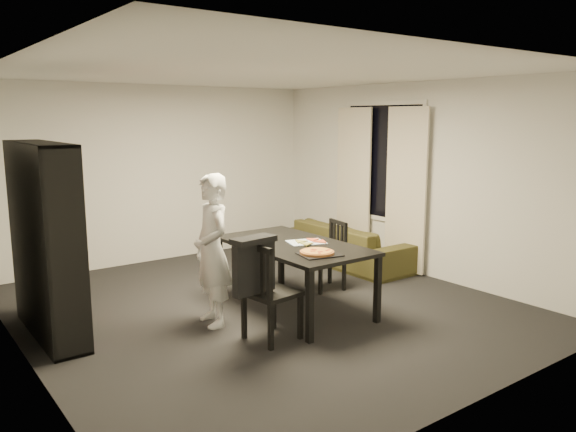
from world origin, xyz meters
TOP-DOWN VIEW (x-y plane):
  - room at (0.00, 0.00)m, footprint 5.01×5.51m
  - window_pane at (2.48, 0.60)m, footprint 0.02×1.40m
  - window_frame at (2.48, 0.60)m, footprint 0.03×1.52m
  - curtain_left at (2.40, 0.08)m, footprint 0.03×0.70m
  - curtain_right at (2.40, 1.12)m, footprint 0.03×0.70m
  - bookshelf at (-2.16, 0.60)m, footprint 0.35×1.50m
  - dining_table at (0.22, -0.25)m, footprint 1.01×1.82m
  - chair_left at (-0.56, -0.82)m, footprint 0.50×0.50m
  - chair_right at (1.08, 0.10)m, footprint 0.46×0.46m
  - draped_jacket at (-0.69, -0.84)m, footprint 0.46×0.24m
  - person at (-0.72, -0.11)m, footprint 0.45×0.62m
  - baking_tray at (0.11, -0.83)m, footprint 0.46×0.40m
  - pepperoni_pizza at (0.10, -0.80)m, footprint 0.35×0.35m
  - kitchen_towel at (0.36, -0.30)m, footprint 0.47×0.41m
  - pizza_slices at (0.38, -0.34)m, footprint 0.43×0.38m
  - sofa at (2.06, 0.84)m, footprint 0.80×2.06m

SIDE VIEW (x-z plane):
  - sofa at x=2.06m, z-range 0.00..0.60m
  - chair_right at x=1.08m, z-range 0.06..0.92m
  - chair_left at x=-0.56m, z-range 0.07..1.04m
  - dining_table at x=0.22m, z-range 0.31..1.07m
  - kitchen_towel at x=0.36m, z-range 0.76..0.76m
  - baking_tray at x=0.11m, z-range 0.76..0.77m
  - pizza_slices at x=0.38m, z-range 0.76..0.78m
  - pepperoni_pizza at x=0.10m, z-range 0.77..0.80m
  - person at x=-0.72m, z-range 0.00..1.57m
  - draped_jacket at x=-0.69m, z-range 0.53..1.07m
  - bookshelf at x=-2.16m, z-range 0.00..1.90m
  - curtain_left at x=2.40m, z-range 0.02..2.27m
  - curtain_right at x=2.40m, z-range 0.02..2.27m
  - room at x=0.00m, z-range 0.00..2.60m
  - window_pane at x=2.48m, z-range 0.70..2.30m
  - window_frame at x=2.48m, z-range 0.64..2.36m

